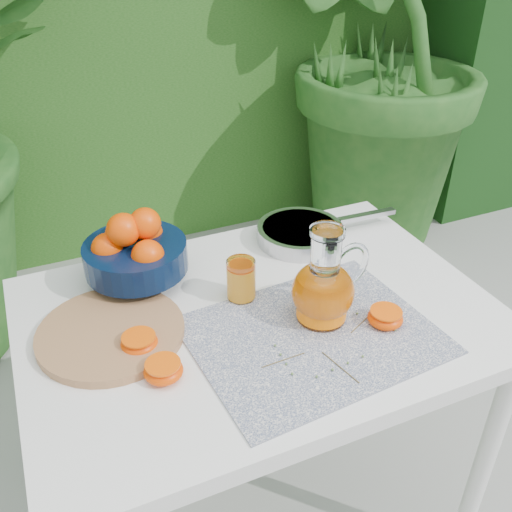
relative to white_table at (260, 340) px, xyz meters
name	(u,v)px	position (x,y,z in m)	size (l,w,h in m)	color
ground	(257,512)	(0.00, 0.02, -0.67)	(60.00, 60.00, 0.00)	#B7B5AF
potted_plant_right	(367,41)	(1.11, 1.31, 0.29)	(1.92, 1.92, 1.92)	#20561D
white_table	(260,340)	(0.00, 0.00, 0.00)	(1.00, 0.70, 0.75)	white
placemat	(313,335)	(0.07, -0.12, 0.08)	(0.48, 0.37, 0.00)	#0D1E4A
cutting_board	(111,333)	(-0.31, 0.05, 0.09)	(0.30, 0.30, 0.02)	#AB7B4D
fruit_bowl	(134,250)	(-0.21, 0.22, 0.17)	(0.29, 0.29, 0.18)	black
juice_pitcher	(324,288)	(0.11, -0.07, 0.16)	(0.19, 0.15, 0.21)	white
juice_tumbler	(241,280)	(-0.02, 0.06, 0.13)	(0.07, 0.07, 0.09)	white
saute_pan	(301,233)	(0.22, 0.23, 0.10)	(0.39, 0.23, 0.04)	#B2B2B7
orange_halves	(234,343)	(-0.10, -0.09, 0.10)	(0.56, 0.20, 0.04)	#FF6B02
thyme_sprigs	(333,346)	(0.08, -0.17, 0.09)	(0.32, 0.22, 0.01)	brown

